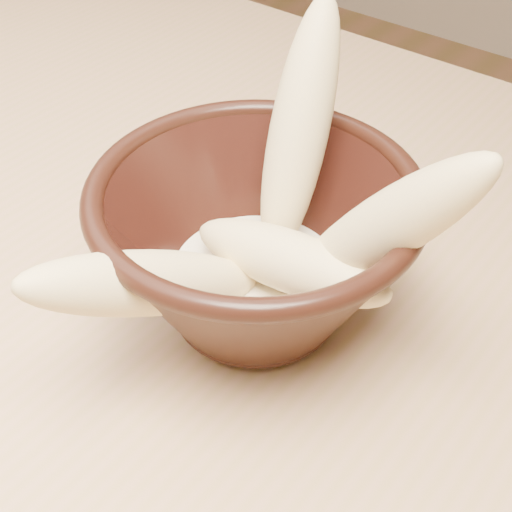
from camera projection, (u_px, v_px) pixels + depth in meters
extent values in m
cube|color=tan|center=(92.00, 221.00, 0.59)|extent=(1.20, 0.80, 0.04)
cylinder|color=#AB7955|center=(62.00, 172.00, 1.29)|extent=(0.05, 0.05, 0.71)
cylinder|color=black|center=(256.00, 309.00, 0.48)|extent=(0.09, 0.09, 0.01)
cylinder|color=black|center=(256.00, 287.00, 0.47)|extent=(0.09, 0.09, 0.01)
torus|color=black|center=(256.00, 193.00, 0.41)|extent=(0.20, 0.20, 0.01)
cylinder|color=beige|center=(256.00, 276.00, 0.46)|extent=(0.11, 0.11, 0.02)
ellipsoid|color=#F9DE93|center=(299.00, 131.00, 0.44)|extent=(0.06, 0.12, 0.16)
ellipsoid|color=#F9DE93|center=(384.00, 229.00, 0.39)|extent=(0.13, 0.05, 0.15)
ellipsoid|color=#F9DE93|center=(289.00, 261.00, 0.42)|extent=(0.14, 0.05, 0.05)
ellipsoid|color=#F9DE93|center=(150.00, 283.00, 0.39)|extent=(0.08, 0.16, 0.11)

